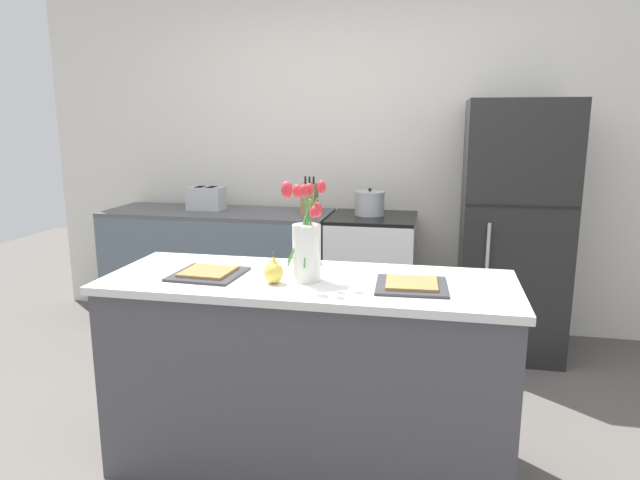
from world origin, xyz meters
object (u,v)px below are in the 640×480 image
(flower_vase, at_px, (306,244))
(toaster, at_px, (206,198))
(plate_setting_right, at_px, (412,285))
(knife_block, at_px, (310,199))
(pear_figurine, at_px, (274,271))
(refrigerator, at_px, (513,230))
(cooking_pot, at_px, (370,203))
(plate_setting_left, at_px, (208,273))
(stove_range, at_px, (372,279))

(flower_vase, height_order, toaster, flower_vase)
(flower_vase, height_order, plate_setting_right, flower_vase)
(plate_setting_right, xyz_separation_m, knife_block, (-0.81, 1.64, 0.12))
(flower_vase, xyz_separation_m, pear_figurine, (-0.12, -0.07, -0.11))
(refrigerator, bearing_deg, plate_setting_right, -110.04)
(cooking_pot, xyz_separation_m, knife_block, (-0.43, -0.05, 0.03))
(plate_setting_right, relative_size, knife_block, 1.14)
(refrigerator, height_order, flower_vase, refrigerator)
(pear_figurine, relative_size, knife_block, 0.50)
(plate_setting_left, height_order, cooking_pot, cooking_pot)
(cooking_pot, height_order, knife_block, knife_block)
(stove_range, height_order, toaster, toaster)
(refrigerator, bearing_deg, plate_setting_left, -132.38)
(toaster, height_order, knife_block, knife_block)
(refrigerator, relative_size, toaster, 6.10)
(flower_vase, relative_size, plate_setting_left, 1.41)
(flower_vase, xyz_separation_m, plate_setting_left, (-0.45, -0.01, -0.15))
(plate_setting_left, xyz_separation_m, cooking_pot, (0.52, 1.69, 0.09))
(pear_figurine, xyz_separation_m, toaster, (-1.04, 1.75, 0.05))
(flower_vase, bearing_deg, plate_setting_left, -178.31)
(stove_range, height_order, cooking_pot, cooking_pot)
(refrigerator, distance_m, pear_figurine, 2.07)
(plate_setting_left, distance_m, knife_block, 1.65)
(refrigerator, xyz_separation_m, flower_vase, (-1.05, -1.63, 0.21))
(refrigerator, relative_size, plate_setting_left, 5.55)
(flower_vase, xyz_separation_m, toaster, (-1.16, 1.68, -0.06))
(stove_range, distance_m, cooking_pot, 0.54)
(pear_figurine, bearing_deg, stove_range, 82.41)
(plate_setting_right, height_order, cooking_pot, cooking_pot)
(flower_vase, height_order, cooking_pot, flower_vase)
(flower_vase, bearing_deg, toaster, 124.72)
(pear_figurine, bearing_deg, plate_setting_left, 169.22)
(flower_vase, distance_m, toaster, 2.04)
(refrigerator, height_order, pear_figurine, refrigerator)
(flower_vase, bearing_deg, cooking_pot, 87.44)
(refrigerator, bearing_deg, cooking_pot, 177.56)
(refrigerator, distance_m, toaster, 2.22)
(refrigerator, xyz_separation_m, plate_setting_right, (-0.60, -1.64, 0.05))
(stove_range, relative_size, plate_setting_left, 2.97)
(plate_setting_right, bearing_deg, knife_block, 116.20)
(refrigerator, bearing_deg, stove_range, -179.96)
(toaster, distance_m, knife_block, 0.81)
(pear_figurine, bearing_deg, flower_vase, 31.35)
(toaster, bearing_deg, pear_figurine, -59.31)
(plate_setting_left, bearing_deg, stove_range, 71.49)
(toaster, bearing_deg, plate_setting_right, -46.26)
(stove_range, height_order, pear_figurine, pear_figurine)
(refrigerator, relative_size, plate_setting_right, 5.55)
(pear_figurine, bearing_deg, cooking_pot, 83.56)
(plate_setting_left, xyz_separation_m, toaster, (-0.72, 1.69, 0.09))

